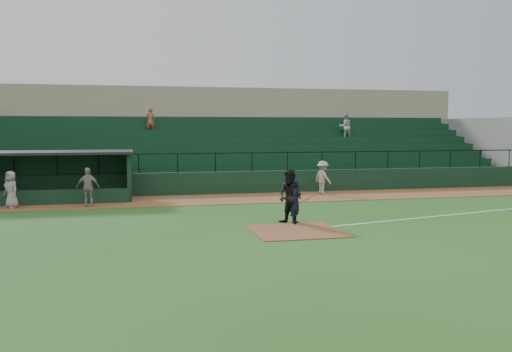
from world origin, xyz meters
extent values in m
plane|color=#24511A|center=(0.00, 0.00, 0.00)|extent=(90.00, 90.00, 0.00)
cube|color=brown|center=(0.00, 8.00, 0.01)|extent=(40.00, 4.00, 0.03)
cube|color=brown|center=(0.00, -1.00, 0.01)|extent=(3.00, 3.00, 0.03)
cube|color=white|center=(8.00, 1.20, 0.01)|extent=(17.49, 4.44, 0.01)
cube|color=black|center=(0.00, 10.20, 0.60)|extent=(36.00, 0.35, 1.20)
cylinder|color=black|center=(0.00, 10.20, 2.20)|extent=(36.00, 0.06, 0.06)
cube|color=slate|center=(0.00, 15.10, 1.80)|extent=(36.00, 9.00, 3.60)
cube|color=#0E331A|center=(0.00, 14.60, 2.25)|extent=(34.56, 8.00, 4.05)
cube|color=slate|center=(18.00, 15.15, 2.10)|extent=(0.35, 9.50, 4.20)
cube|color=gray|center=(0.00, 21.60, 3.20)|extent=(38.00, 3.00, 6.40)
cube|color=slate|center=(0.00, 19.60, 3.70)|extent=(36.00, 2.00, 0.20)
imported|color=#AEAEAE|center=(8.71, 15.90, 3.61)|extent=(0.88, 0.69, 1.82)
imported|color=brown|center=(-4.09, 16.90, 3.98)|extent=(0.60, 0.40, 1.66)
cube|color=black|center=(-9.75, 10.40, 1.15)|extent=(8.50, 0.20, 2.30)
cube|color=black|center=(-5.50, 9.10, 1.15)|extent=(0.20, 2.60, 2.30)
cube|color=black|center=(-9.75, 9.10, 2.36)|extent=(8.90, 3.20, 0.12)
cube|color=olive|center=(-9.75, 10.00, 0.25)|extent=(7.65, 0.40, 0.50)
cube|color=black|center=(-9.75, 7.75, 0.35)|extent=(8.50, 0.12, 0.70)
imported|color=black|center=(0.45, 0.50, 0.84)|extent=(0.66, 0.73, 1.68)
cylinder|color=olive|center=(0.85, 0.30, 0.95)|extent=(0.79, 0.34, 0.35)
imported|color=black|center=(0.22, 0.41, 1.02)|extent=(1.21, 1.25, 2.03)
imported|color=#A19B97|center=(4.53, 8.74, 0.91)|extent=(1.02, 1.30, 1.76)
imported|color=gray|center=(-7.32, 6.69, 0.91)|extent=(1.10, 0.65, 1.75)
imported|color=gray|center=(-10.57, 6.97, 0.85)|extent=(0.93, 0.93, 1.63)
camera|label=1|loc=(-5.64, -19.01, 3.56)|focal=38.99mm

